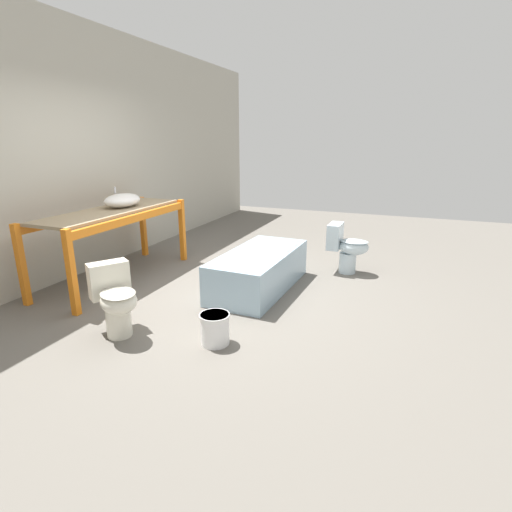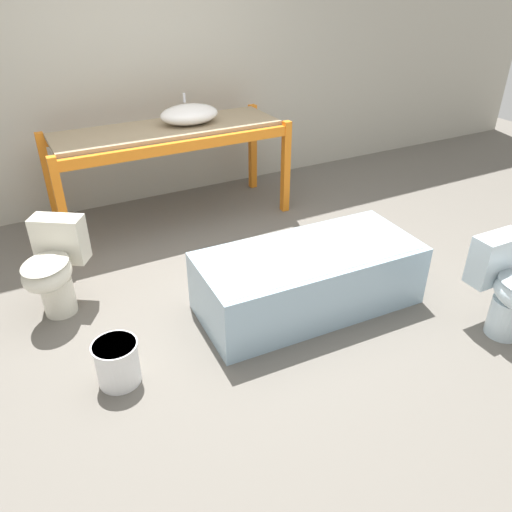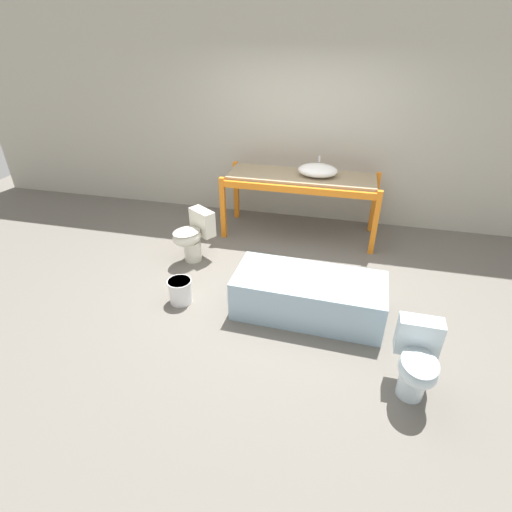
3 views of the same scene
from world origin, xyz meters
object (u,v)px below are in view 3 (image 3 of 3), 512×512
(sink_basin, at_px, (318,170))
(toilet_far, at_px, (417,361))
(bathtub_main, at_px, (309,293))
(bucket_white, at_px, (180,291))
(toilet_near, at_px, (193,235))

(sink_basin, bearing_deg, toilet_far, -67.25)
(bathtub_main, relative_size, bucket_white, 5.69)
(sink_basin, bearing_deg, bucket_white, -123.14)
(bucket_white, bearing_deg, toilet_far, -17.15)
(toilet_far, distance_m, bucket_white, 2.53)
(bathtub_main, height_order, toilet_near, toilet_near)
(sink_basin, relative_size, toilet_far, 0.81)
(toilet_near, xyz_separation_m, toilet_far, (2.58, -1.65, 0.00))
(toilet_far, xyz_separation_m, bucket_white, (-2.41, 0.74, -0.21))
(sink_basin, distance_m, bathtub_main, 1.97)
(sink_basin, height_order, bucket_white, sink_basin)
(sink_basin, xyz_separation_m, toilet_far, (1.13, -2.70, -0.63))
(sink_basin, distance_m, toilet_far, 2.99)
(bathtub_main, bearing_deg, toilet_far, -39.17)
(bathtub_main, distance_m, bucket_white, 1.43)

